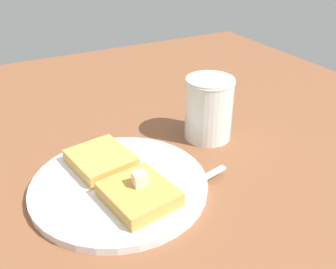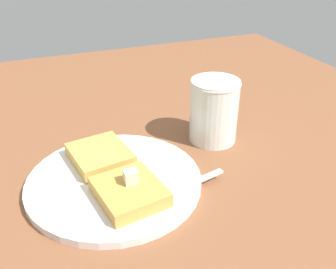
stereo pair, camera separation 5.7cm
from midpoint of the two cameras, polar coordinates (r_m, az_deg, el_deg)
name	(u,v)px [view 2 (the right image)]	position (r cm, az deg, el deg)	size (l,w,h in cm)	color
table_surface	(142,171)	(58.15, -1.26, -5.62)	(119.73, 119.73, 2.13)	brown
plate	(114,181)	(53.42, -5.17, -7.14)	(24.64, 24.64, 1.12)	silver
toast_slice_left	(129,192)	(48.93, -2.59, -8.83)	(8.98, 7.95, 1.95)	gold
toast_slice_middle	(100,155)	(56.40, -7.51, -3.27)	(8.98, 7.95, 1.95)	gold
butter_pat_primary	(131,177)	(48.39, -2.33, -6.55)	(1.78, 1.60, 1.78)	beige
fork	(170,193)	(50.08, 3.53, -8.98)	(4.88, 15.93, 0.36)	silver
syrup_jar	(214,112)	(62.74, 9.58, 3.35)	(8.16, 8.16, 10.67)	#341A05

